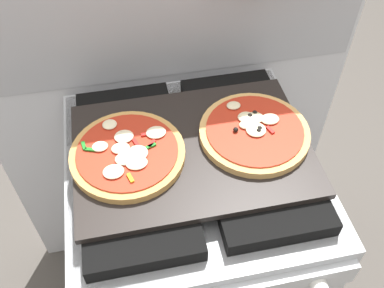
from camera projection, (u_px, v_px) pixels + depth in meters
name	position (u px, v px, depth m)	size (l,w,h in m)	color
kitchen_backsplash	(171.00, 93.00, 1.30)	(1.10, 0.09, 1.55)	silver
stove	(192.00, 246.00, 1.33)	(0.60, 0.64, 0.90)	#B7BABF
baking_tray	(192.00, 149.00, 0.99)	(0.54, 0.38, 0.02)	black
pizza_left	(128.00, 153.00, 0.96)	(0.26, 0.26, 0.03)	tan
pizza_right	(254.00, 131.00, 1.00)	(0.26, 0.26, 0.03)	tan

